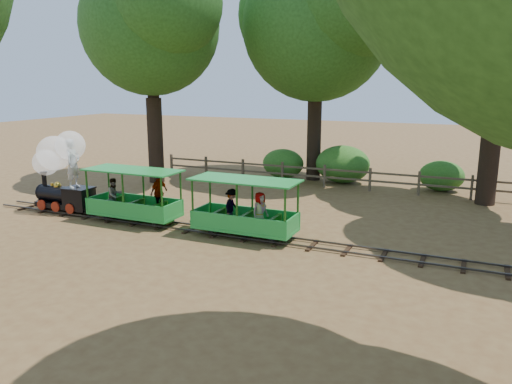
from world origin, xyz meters
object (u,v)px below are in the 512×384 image
at_px(carriage_front, 136,199).
at_px(fence, 347,176).
at_px(locomotive, 60,166).
at_px(carriage_rear, 244,213).

bearing_deg(carriage_front, fence, 57.17).
relative_size(locomotive, carriage_rear, 0.92).
xyz_separation_m(locomotive, carriage_rear, (7.26, -0.07, -0.95)).
xyz_separation_m(locomotive, carriage_front, (3.27, -0.01, -0.92)).
distance_m(locomotive, carriage_front, 3.39).
bearing_deg(carriage_rear, carriage_front, 179.21).
relative_size(carriage_front, fence, 0.18).
bearing_deg(fence, carriage_rear, -98.11).
xyz_separation_m(carriage_rear, fence, (1.14, 8.00, -0.16)).
bearing_deg(locomotive, carriage_front, -0.25).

